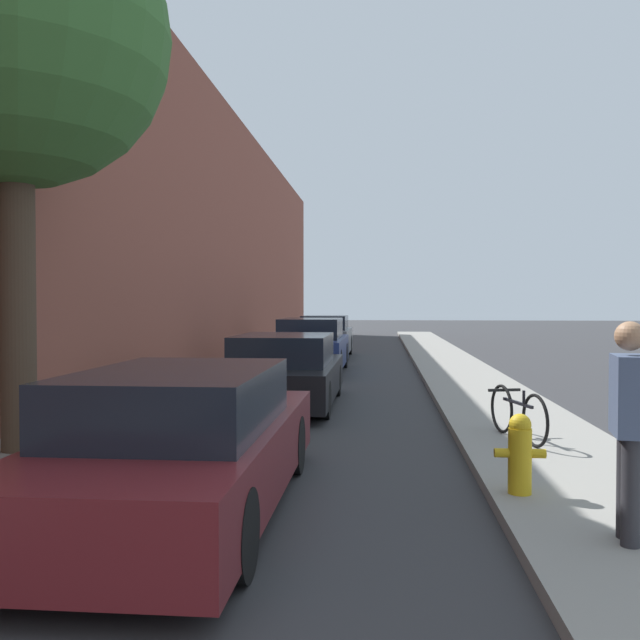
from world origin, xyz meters
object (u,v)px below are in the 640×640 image
at_px(parked_car_grey, 325,337).
at_px(pedestrian, 629,418).
at_px(parked_car_maroon, 184,444).
at_px(fire_hydrant, 520,453).
at_px(parked_car_black, 285,372).
at_px(street_tree_near, 15,36).
at_px(bicycle, 517,413).
at_px(parked_car_navy, 312,347).

xyz_separation_m(parked_car_grey, pedestrian, (3.68, -18.12, 0.33)).
height_order(parked_car_maroon, fire_hydrant, parked_car_maroon).
height_order(parked_car_maroon, parked_car_black, parked_car_black).
xyz_separation_m(parked_car_maroon, parked_car_grey, (-0.20, 17.40, 0.08)).
bearing_deg(street_tree_near, parked_car_black, 60.85).
distance_m(pedestrian, bicycle, 3.73).
height_order(parked_car_grey, pedestrian, pedestrian).
xyz_separation_m(parked_car_navy, parked_car_grey, (-0.06, 5.20, -0.00)).
height_order(parked_car_maroon, bicycle, parked_car_maroon).
height_order(parked_car_maroon, pedestrian, pedestrian).
bearing_deg(parked_car_grey, street_tree_near, -98.45).
height_order(fire_hydrant, pedestrian, pedestrian).
bearing_deg(parked_car_navy, parked_car_maroon, -89.36).
relative_size(fire_hydrant, pedestrian, 0.46).
bearing_deg(parked_car_navy, bicycle, -68.94).
distance_m(parked_car_grey, street_tree_near, 16.32).
bearing_deg(parked_car_grey, parked_car_navy, -89.32).
distance_m(parked_car_maroon, parked_car_black, 6.29).
height_order(parked_car_navy, parked_car_grey, parked_car_navy).
bearing_deg(pedestrian, parked_car_maroon, -92.32).
height_order(parked_car_black, parked_car_navy, parked_car_navy).
distance_m(street_tree_near, bicycle, 7.52).
distance_m(parked_car_grey, pedestrian, 18.49).
distance_m(parked_car_maroon, pedestrian, 3.58).
bearing_deg(parked_car_maroon, street_tree_near, 144.24).
bearing_deg(parked_car_maroon, pedestrian, -11.75).
distance_m(parked_car_navy, bicycle, 9.90).
distance_m(parked_car_black, fire_hydrant, 6.53).
bearing_deg(parked_car_maroon, fire_hydrant, 9.25).
distance_m(parked_car_maroon, street_tree_near, 5.31).
relative_size(parked_car_navy, street_tree_near, 0.68).
bearing_deg(fire_hydrant, parked_car_navy, 104.80).
bearing_deg(parked_car_grey, fire_hydrant, -79.43).
bearing_deg(pedestrian, fire_hydrant, -147.15).
xyz_separation_m(street_tree_near, pedestrian, (6.00, -2.53, -3.91)).
xyz_separation_m(street_tree_near, fire_hydrant, (5.47, -1.33, -4.44)).
bearing_deg(bicycle, parked_car_grey, 89.51).
xyz_separation_m(fire_hydrant, bicycle, (0.46, 2.48, -0.04)).
distance_m(fire_hydrant, bicycle, 2.52).
bearing_deg(street_tree_near, parked_car_maroon, -35.76).
height_order(parked_car_black, pedestrian, pedestrian).
relative_size(parked_car_black, parked_car_navy, 0.97).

